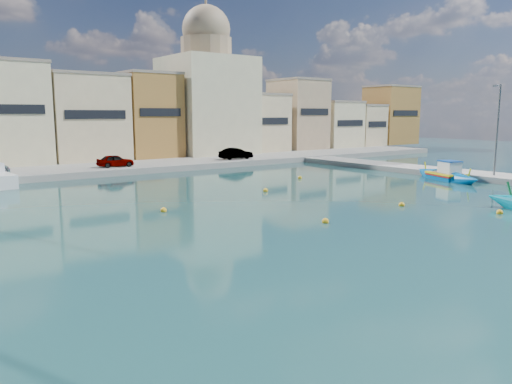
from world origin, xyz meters
name	(u,v)px	position (x,y,z in m)	size (l,w,h in m)	color
ground	(432,219)	(0.00, 0.00, 0.00)	(160.00, 160.00, 0.00)	#133339
north_quay	(166,165)	(0.00, 32.00, 0.30)	(80.00, 8.00, 0.60)	gray
north_townhouses	(187,119)	(6.68, 39.36, 5.00)	(83.20, 7.87, 10.19)	beige
church_block	(207,92)	(10.00, 40.00, 8.41)	(10.00, 10.00, 19.10)	beige
quay_street_lamp	(497,129)	(17.44, 6.00, 4.34)	(1.18, 0.16, 8.00)	#595B60
parked_cars	(104,161)	(-7.12, 30.50, 1.22)	(29.48, 2.44, 1.27)	#4C1919
luzzu_turquoise_cabin	(446,176)	(14.99, 8.88, 0.32)	(4.45, 8.25, 2.61)	#005CAA
mooring_buoys	(356,198)	(1.24, 6.64, 0.08)	(26.25, 18.72, 0.36)	yellow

